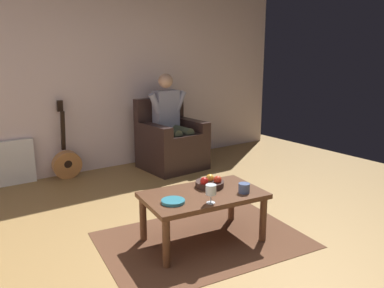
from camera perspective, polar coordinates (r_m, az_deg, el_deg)
ground_plane at (r=3.18m, az=6.74°, el=-16.43°), size 7.04×7.04×0.00m
wall_back at (r=5.32m, az=-14.66°, el=10.71°), size 6.27×0.06×2.73m
rug at (r=3.41m, az=1.62°, el=-14.02°), size 1.83×1.39×0.01m
armchair at (r=5.36m, az=-3.18°, el=0.03°), size 0.81×0.79×0.96m
person_seated at (r=5.27m, az=-3.09°, el=3.73°), size 0.61×0.60×1.30m
coffee_table at (r=3.26m, az=1.66°, el=-8.31°), size 1.06×0.70×0.43m
guitar at (r=5.16m, az=-18.10°, el=-2.53°), size 0.36×0.21×1.00m
radiator at (r=5.13m, az=-26.14°, el=-2.69°), size 0.70×0.06×0.55m
wine_glass_near at (r=3.00m, az=2.82°, el=-6.95°), size 0.08×0.08×0.15m
fruit_bowl at (r=3.37m, az=2.68°, el=-5.79°), size 0.25×0.25×0.11m
decorative_dish at (r=3.04m, az=-2.82°, el=-8.49°), size 0.19×0.19×0.02m
candle_jar at (r=3.26m, az=7.74°, el=-6.49°), size 0.10×0.10×0.08m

